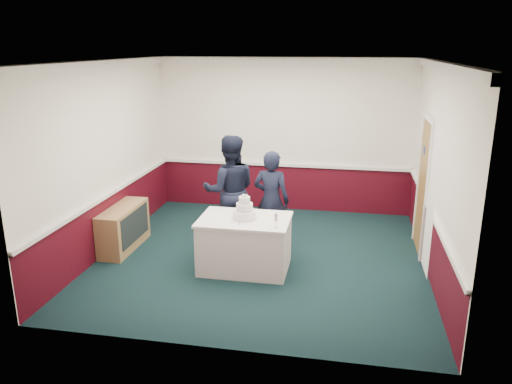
% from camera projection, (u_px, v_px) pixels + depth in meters
% --- Properties ---
extents(ground, '(5.00, 5.00, 0.00)m').
position_uv_depth(ground, '(261.00, 257.00, 7.86)').
color(ground, black).
rests_on(ground, ground).
extents(room_shell, '(5.00, 5.00, 3.00)m').
position_uv_depth(room_shell, '(273.00, 127.00, 7.86)').
color(room_shell, white).
rests_on(room_shell, ground).
extents(sideboard, '(0.41, 1.20, 0.70)m').
position_uv_depth(sideboard, '(124.00, 228.00, 8.13)').
color(sideboard, '#9D6F4C').
rests_on(sideboard, ground).
extents(cake_table, '(1.32, 0.92, 0.79)m').
position_uv_depth(cake_table, '(245.00, 243.00, 7.36)').
color(cake_table, white).
rests_on(cake_table, ground).
extents(wedding_cake, '(0.35, 0.35, 0.36)m').
position_uv_depth(wedding_cake, '(245.00, 211.00, 7.22)').
color(wedding_cake, white).
rests_on(wedding_cake, cake_table).
extents(cake_knife, '(0.06, 0.22, 0.00)m').
position_uv_depth(cake_knife, '(240.00, 223.00, 7.07)').
color(cake_knife, silver).
rests_on(cake_knife, cake_table).
extents(champagne_flute, '(0.05, 0.05, 0.21)m').
position_uv_depth(champagne_flute, '(276.00, 218.00, 6.86)').
color(champagne_flute, silver).
rests_on(champagne_flute, cake_table).
extents(person_man, '(1.04, 0.90, 1.84)m').
position_uv_depth(person_man, '(230.00, 191.00, 8.17)').
color(person_man, black).
rests_on(person_man, ground).
extents(person_woman, '(0.65, 0.48, 1.63)m').
position_uv_depth(person_woman, '(271.00, 200.00, 8.01)').
color(person_woman, black).
rests_on(person_woman, ground).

